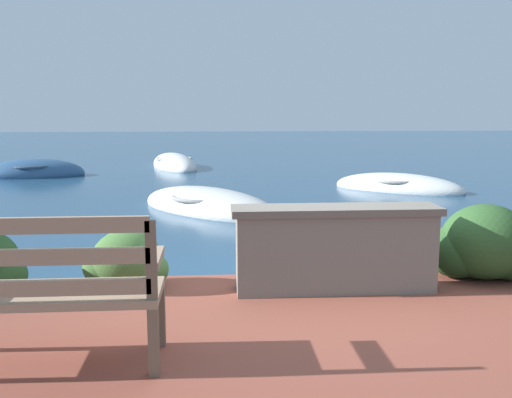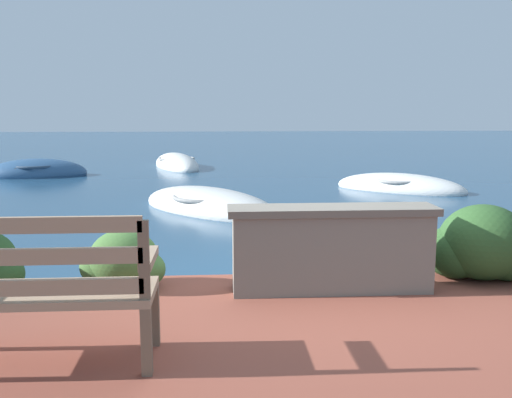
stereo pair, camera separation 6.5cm
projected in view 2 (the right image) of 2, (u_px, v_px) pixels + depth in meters
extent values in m
plane|color=navy|center=(299.00, 296.00, 5.31)|extent=(80.00, 80.00, 0.00)
cube|color=brown|center=(155.00, 315.00, 3.64)|extent=(0.06, 0.06, 0.40)
cube|color=brown|center=(147.00, 341.00, 3.23)|extent=(0.06, 0.06, 0.40)
cube|color=gray|center=(43.00, 294.00, 3.36)|extent=(1.30, 0.48, 0.05)
cube|color=gray|center=(31.00, 288.00, 3.13)|extent=(1.24, 0.04, 0.09)
cube|color=gray|center=(29.00, 257.00, 3.11)|extent=(1.24, 0.04, 0.09)
cube|color=gray|center=(27.00, 225.00, 3.08)|extent=(1.24, 0.04, 0.09)
cube|color=brown|center=(144.00, 260.00, 3.15)|extent=(0.06, 0.04, 0.45)
cube|color=gray|center=(149.00, 258.00, 3.37)|extent=(0.07, 0.43, 0.05)
cube|color=slate|center=(332.00, 252.00, 4.73)|extent=(1.64, 0.35, 0.65)
cube|color=#635F56|center=(332.00, 210.00, 4.67)|extent=(1.72, 0.39, 0.06)
ellipsoid|color=#426B33|center=(124.00, 259.00, 4.82)|extent=(0.59, 0.53, 0.50)
ellipsoid|color=#426B33|center=(106.00, 266.00, 4.86)|extent=(0.44, 0.40, 0.35)
ellipsoid|color=#426B33|center=(141.00, 269.00, 4.81)|extent=(0.41, 0.37, 0.32)
ellipsoid|color=#2D5628|center=(311.00, 257.00, 4.86)|extent=(0.60, 0.54, 0.51)
ellipsoid|color=#2D5628|center=(291.00, 264.00, 4.90)|extent=(0.45, 0.41, 0.36)
ellipsoid|color=#2D5628|center=(329.00, 268.00, 4.85)|extent=(0.42, 0.38, 0.33)
ellipsoid|color=#284C23|center=(483.00, 242.00, 5.05)|extent=(0.79, 0.71, 0.67)
ellipsoid|color=#284C23|center=(456.00, 252.00, 5.11)|extent=(0.59, 0.53, 0.47)
ellipsoid|color=#284C23|center=(506.00, 256.00, 5.04)|extent=(0.55, 0.50, 0.43)
ellipsoid|color=silver|center=(209.00, 207.00, 9.78)|extent=(2.99, 3.15, 0.69)
torus|color=gray|center=(209.00, 197.00, 9.75)|extent=(1.75, 1.75, 0.07)
cube|color=#846647|center=(191.00, 195.00, 10.08)|extent=(0.82, 0.74, 0.04)
cube|color=#846647|center=(224.00, 201.00, 9.49)|extent=(0.82, 0.74, 0.04)
ellipsoid|color=silver|center=(400.00, 188.00, 12.23)|extent=(2.92, 2.57, 0.64)
torus|color=gray|center=(400.00, 180.00, 12.20)|extent=(1.55, 1.55, 0.07)
cube|color=#846647|center=(381.00, 180.00, 12.43)|extent=(0.62, 0.77, 0.04)
cube|color=#846647|center=(416.00, 182.00, 12.01)|extent=(0.62, 0.77, 0.04)
ellipsoid|color=#2D517A|center=(37.00, 174.00, 14.81)|extent=(2.70, 1.61, 0.79)
torus|color=#2D4157|center=(36.00, 165.00, 14.77)|extent=(1.42, 1.42, 0.07)
cube|color=#846647|center=(21.00, 167.00, 14.69)|extent=(0.27, 0.99, 0.04)
cube|color=#846647|center=(49.00, 166.00, 14.85)|extent=(0.27, 0.99, 0.04)
ellipsoid|color=silver|center=(177.00, 165.00, 17.06)|extent=(1.97, 3.44, 0.74)
torus|color=gray|center=(177.00, 159.00, 17.03)|extent=(1.35, 1.35, 0.07)
cube|color=#846647|center=(173.00, 158.00, 17.49)|extent=(0.85, 0.36, 0.04)
cube|color=#846647|center=(180.00, 161.00, 16.65)|extent=(0.85, 0.36, 0.04)
sphere|color=red|center=(312.00, 233.00, 7.65)|extent=(0.44, 0.44, 0.44)
torus|color=navy|center=(312.00, 233.00, 7.65)|extent=(0.48, 0.48, 0.05)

